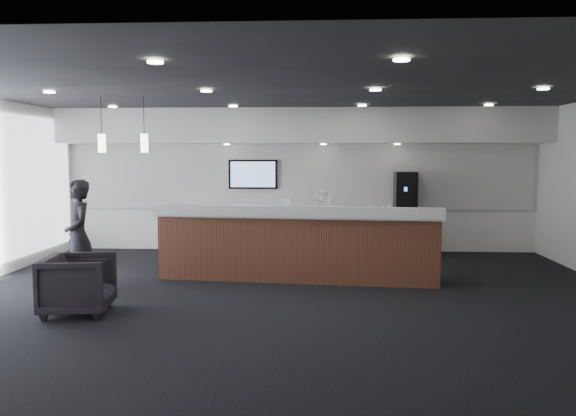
# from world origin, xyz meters

# --- Properties ---
(ground) EXTENTS (10.00, 10.00, 0.00)m
(ground) POSITION_xyz_m (0.00, 0.00, 0.00)
(ground) COLOR black
(ground) RESTS_ON ground
(ceiling) EXTENTS (10.00, 8.00, 0.02)m
(ceiling) POSITION_xyz_m (0.00, 0.00, 3.00)
(ceiling) COLOR black
(ceiling) RESTS_ON back_wall
(back_wall) EXTENTS (10.00, 0.02, 3.00)m
(back_wall) POSITION_xyz_m (0.00, 4.00, 1.50)
(back_wall) COLOR white
(back_wall) RESTS_ON ground
(soffit_bulkhead) EXTENTS (10.00, 0.90, 0.70)m
(soffit_bulkhead) POSITION_xyz_m (0.00, 3.55, 2.65)
(soffit_bulkhead) COLOR silver
(soffit_bulkhead) RESTS_ON back_wall
(alcove_panel) EXTENTS (9.80, 0.06, 1.40)m
(alcove_panel) POSITION_xyz_m (0.00, 3.97, 1.60)
(alcove_panel) COLOR silver
(alcove_panel) RESTS_ON back_wall
(back_credenza) EXTENTS (5.06, 0.66, 0.95)m
(back_credenza) POSITION_xyz_m (-0.00, 3.64, 0.48)
(back_credenza) COLOR #94979D
(back_credenza) RESTS_ON ground
(wall_tv) EXTENTS (1.05, 0.08, 0.62)m
(wall_tv) POSITION_xyz_m (-1.00, 3.91, 1.65)
(wall_tv) COLOR black
(wall_tv) RESTS_ON back_wall
(pendant_left) EXTENTS (0.12, 0.12, 0.30)m
(pendant_left) POSITION_xyz_m (-2.40, 0.80, 2.25)
(pendant_left) COLOR #FFE9C6
(pendant_left) RESTS_ON ceiling
(pendant_right) EXTENTS (0.12, 0.12, 0.30)m
(pendant_right) POSITION_xyz_m (-3.10, 0.80, 2.25)
(pendant_right) COLOR #FFE9C6
(pendant_right) RESTS_ON ceiling
(ceiling_can_lights) EXTENTS (7.00, 5.00, 0.02)m
(ceiling_can_lights) POSITION_xyz_m (0.00, 0.00, 2.97)
(ceiling_can_lights) COLOR white
(ceiling_can_lights) RESTS_ON ceiling
(service_counter) EXTENTS (4.69, 1.23, 1.49)m
(service_counter) POSITION_xyz_m (0.05, 1.09, 0.58)
(service_counter) COLOR #492818
(service_counter) RESTS_ON ground
(coffee_machine) EXTENTS (0.44, 0.57, 0.77)m
(coffee_machine) POSITION_xyz_m (2.20, 3.66, 1.33)
(coffee_machine) COLOR black
(coffee_machine) RESTS_ON back_credenza
(info_sign_left) EXTENTS (0.15, 0.07, 0.20)m
(info_sign_left) POSITION_xyz_m (-0.25, 3.54, 1.05)
(info_sign_left) COLOR silver
(info_sign_left) RESTS_ON back_credenza
(info_sign_right) EXTENTS (0.18, 0.08, 0.25)m
(info_sign_right) POSITION_xyz_m (0.59, 3.51, 1.07)
(info_sign_right) COLOR silver
(info_sign_right) RESTS_ON back_credenza
(armchair) EXTENTS (0.96, 0.94, 0.77)m
(armchair) POSITION_xyz_m (-2.70, -1.05, 0.39)
(armchair) COLOR black
(armchair) RESTS_ON ground
(lounge_guest) EXTENTS (0.69, 0.74, 1.69)m
(lounge_guest) POSITION_xyz_m (-3.20, 0.13, 0.85)
(lounge_guest) COLOR black
(lounge_guest) RESTS_ON ground
(cup_0) EXTENTS (0.10, 0.10, 0.10)m
(cup_0) POSITION_xyz_m (1.88, 3.56, 1.00)
(cup_0) COLOR white
(cup_0) RESTS_ON back_credenza
(cup_1) EXTENTS (0.14, 0.14, 0.10)m
(cup_1) POSITION_xyz_m (1.74, 3.56, 1.00)
(cup_1) COLOR white
(cup_1) RESTS_ON back_credenza
(cup_2) EXTENTS (0.13, 0.13, 0.10)m
(cup_2) POSITION_xyz_m (1.60, 3.56, 1.00)
(cup_2) COLOR white
(cup_2) RESTS_ON back_credenza
(cup_3) EXTENTS (0.13, 0.13, 0.10)m
(cup_3) POSITION_xyz_m (1.46, 3.56, 1.00)
(cup_3) COLOR white
(cup_3) RESTS_ON back_credenza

